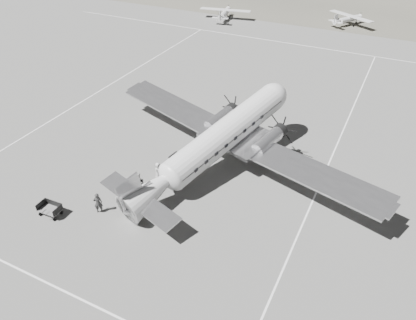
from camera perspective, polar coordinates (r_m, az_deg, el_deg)
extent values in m
plane|color=slate|center=(37.10, -4.52, -2.52)|extent=(260.00, 260.00, 0.00)
cube|color=silver|center=(29.53, -18.92, -17.36)|extent=(60.00, 0.15, 0.01)
cube|color=silver|center=(33.83, 13.52, -7.95)|extent=(0.15, 80.00, 0.01)
cube|color=silver|center=(53.51, -16.03, 8.69)|extent=(0.15, 60.00, 0.01)
cube|color=silver|center=(70.54, 12.62, 15.55)|extent=(90.00, 0.15, 0.01)
imported|color=#292929|center=(34.03, -15.21, -5.84)|extent=(0.83, 0.78, 1.91)
imported|color=silver|center=(35.74, -9.61, -2.92)|extent=(0.80, 0.94, 1.69)
imported|color=#B9B9B7|center=(36.74, -7.03, -1.51)|extent=(0.64, 0.88, 1.66)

